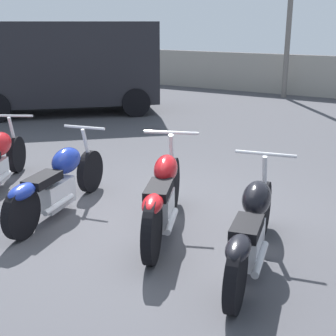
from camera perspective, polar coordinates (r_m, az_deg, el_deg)
ground_plane at (r=5.46m, az=-1.22°, el=-7.13°), size 60.00×60.00×0.00m
motorcycle_slot_1 at (r=5.83m, az=-13.30°, el=-1.69°), size 0.74×2.12×0.95m
motorcycle_slot_2 at (r=5.12m, az=-0.60°, el=-3.47°), size 0.98×1.93×1.03m
motorcycle_slot_3 at (r=4.50m, az=10.18°, el=-7.23°), size 0.76×2.12×0.97m
parked_van at (r=12.41m, az=-12.44°, el=12.37°), size 4.66×4.58×2.26m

